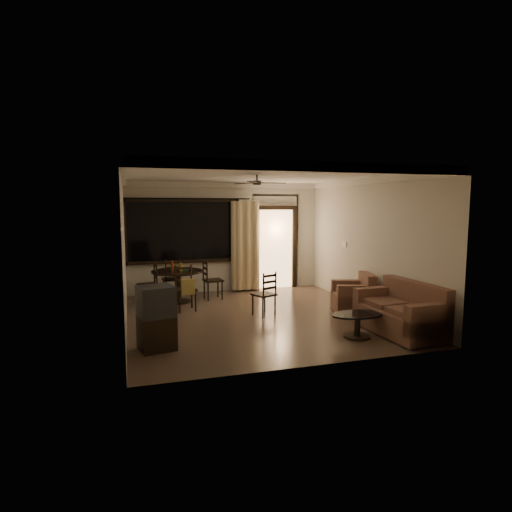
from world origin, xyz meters
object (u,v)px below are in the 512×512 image
object	(u,v)px
coffee_table	(357,321)
dining_chair_north	(172,286)
dining_table	(177,277)
side_chair	(264,302)
sofa	(403,313)
dining_chair_west	(148,292)
armchair	(355,296)
dining_chair_east	(213,287)
tv_cabinet	(156,318)
dining_chair_south	(186,296)

from	to	relation	value
coffee_table	dining_chair_north	bearing A→B (deg)	123.55
dining_table	side_chair	bearing A→B (deg)	-47.76
side_chair	sofa	bearing A→B (deg)	114.27
dining_chair_west	armchair	xyz separation A→B (m)	(4.13, -1.88, 0.04)
dining_chair_east	dining_chair_north	xyz separation A→B (m)	(-0.91, 0.45, 0.00)
dining_table	coffee_table	world-z (taller)	dining_table
dining_table	dining_chair_west	world-z (taller)	dining_table
sofa	side_chair	bearing A→B (deg)	133.60
tv_cabinet	side_chair	distance (m)	2.68
dining_chair_east	side_chair	world-z (taller)	dining_chair_east
dining_table	tv_cabinet	bearing A→B (deg)	-101.95
dining_chair_south	armchair	xyz separation A→B (m)	(3.39, -1.10, 0.02)
dining_table	dining_chair_west	size ratio (longest dim) A/B	1.23
dining_chair_south	dining_chair_west	bearing A→B (deg)	128.38
sofa	dining_table	bearing A→B (deg)	131.61
dining_chair_north	side_chair	bearing A→B (deg)	120.71
dining_chair_west	dining_chair_south	world-z (taller)	same
dining_table	dining_chair_north	distance (m)	0.61
dining_chair_east	side_chair	bearing A→B (deg)	-163.46
tv_cabinet	armchair	xyz separation A→B (m)	(4.14, 1.23, -0.17)
armchair	side_chair	world-z (taller)	side_chair
dining_chair_south	armchair	distance (m)	3.56
dining_chair_south	sofa	xyz separation A→B (m)	(3.41, -2.69, 0.04)
dining_chair_west	tv_cabinet	distance (m)	3.11
armchair	dining_table	bearing A→B (deg)	166.34
dining_table	coffee_table	bearing A→B (deg)	-53.48
dining_chair_east	dining_chair_north	world-z (taller)	same
dining_chair_east	sofa	distance (m)	4.49
dining_chair_west	side_chair	size ratio (longest dim) A/B	1.06
dining_table	armchair	bearing A→B (deg)	-29.45
dining_table	armchair	distance (m)	3.99
armchair	side_chair	xyz separation A→B (m)	(-1.92, 0.25, -0.06)
dining_table	sofa	bearing A→B (deg)	-45.45
coffee_table	tv_cabinet	bearing A→B (deg)	174.06
sofa	armchair	distance (m)	1.59
dining_chair_south	side_chair	bearing A→B (deg)	-35.36
dining_chair_north	side_chair	world-z (taller)	dining_chair_north
dining_chair_east	armchair	world-z (taller)	dining_chair_east
coffee_table	side_chair	size ratio (longest dim) A/B	1.03
coffee_table	side_chair	xyz separation A→B (m)	(-1.07, 1.82, -0.00)
dining_chair_north	armchair	world-z (taller)	dining_chair_north
dining_chair_east	coffee_table	xyz separation A→B (m)	(1.78, -3.60, -0.01)
sofa	side_chair	xyz separation A→B (m)	(-1.94, 1.84, -0.08)
armchair	dining_chair_west	bearing A→B (deg)	171.34
tv_cabinet	coffee_table	world-z (taller)	tv_cabinet
dining_chair_south	side_chair	size ratio (longest dim) A/B	1.06
tv_cabinet	coffee_table	distance (m)	3.31
coffee_table	dining_chair_south	bearing A→B (deg)	133.48
armchair	dining_chair_east	bearing A→B (deg)	158.13
dining_table	dining_chair_east	size ratio (longest dim) A/B	1.23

